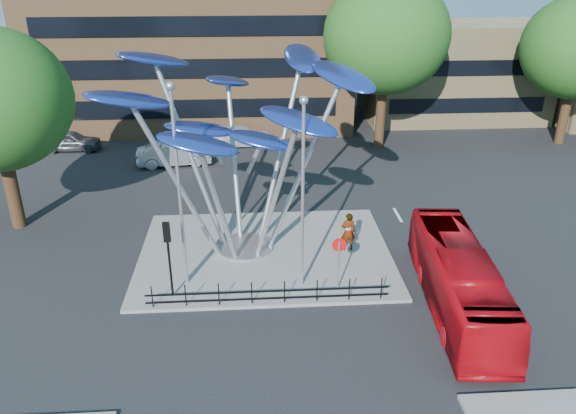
{
  "coord_description": "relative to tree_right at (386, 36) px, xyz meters",
  "views": [
    {
      "loc": [
        -1.49,
        -17.75,
        13.36
      ],
      "look_at": [
        -0.03,
        4.0,
        3.42
      ],
      "focal_mm": 35.0,
      "sensor_mm": 36.0,
      "label": 1
    }
  ],
  "objects": [
    {
      "name": "street_lamp_left",
      "position": [
        -12.5,
        -18.5,
        -2.68
      ],
      "size": [
        0.36,
        0.36,
        8.8
      ],
      "color": "#9EA0A5",
      "rests_on": "traffic_island"
    },
    {
      "name": "pedestrian",
      "position": [
        -5.0,
        -16.01,
        -6.92
      ],
      "size": [
        0.71,
        0.47,
        1.94
      ],
      "primitive_type": "imported",
      "rotation": [
        0.0,
        0.0,
        3.15
      ],
      "color": "gray",
      "rests_on": "traffic_island"
    },
    {
      "name": "traffic_light_island",
      "position": [
        -13.0,
        -19.5,
        -5.42
      ],
      "size": [
        0.28,
        0.18,
        3.42
      ],
      "color": "black",
      "rests_on": "traffic_island"
    },
    {
      "name": "street_lamp_right",
      "position": [
        -7.5,
        -19.0,
        -2.94
      ],
      "size": [
        0.36,
        0.36,
        8.3
      ],
      "color": "#9EA0A5",
      "rests_on": "traffic_island"
    },
    {
      "name": "no_entry_sign_island",
      "position": [
        -6.0,
        -19.48,
        -6.22
      ],
      "size": [
        0.6,
        0.1,
        2.45
      ],
      "color": "#9EA0A5",
      "rests_on": "traffic_island"
    },
    {
      "name": "pedestrian_railing_front",
      "position": [
        -9.0,
        -20.3,
        -7.48
      ],
      "size": [
        10.0,
        0.06,
        1.0
      ],
      "color": "black",
      "rests_on": "traffic_island"
    },
    {
      "name": "parked_car_mid",
      "position": [
        -14.83,
        -3.02,
        -7.22
      ],
      "size": [
        5.15,
        2.33,
        1.64
      ],
      "primitive_type": "imported",
      "rotation": [
        0.0,
        0.0,
        1.69
      ],
      "color": "#9E9FA5",
      "rests_on": "ground"
    },
    {
      "name": "traffic_island",
      "position": [
        -9.0,
        -16.0,
        -7.96
      ],
      "size": [
        12.0,
        9.0,
        0.15
      ],
      "primitive_type": "cube",
      "color": "slate",
      "rests_on": "ground"
    },
    {
      "name": "ground",
      "position": [
        -8.0,
        -22.0,
        -8.04
      ],
      "size": [
        120.0,
        120.0,
        0.0
      ],
      "primitive_type": "plane",
      "color": "black",
      "rests_on": "ground"
    },
    {
      "name": "leaf_sculpture",
      "position": [
        -10.07,
        -15.32,
        -1.16
      ],
      "size": [
        12.72,
        9.54,
        9.51
      ],
      "color": "#9EA0A5",
      "rests_on": "traffic_island"
    },
    {
      "name": "parked_car_left",
      "position": [
        -22.79,
        0.63,
        -7.3
      ],
      "size": [
        4.36,
        1.82,
        1.47
      ],
      "primitive_type": "imported",
      "rotation": [
        0.0,
        0.0,
        1.55
      ],
      "color": "#44474D",
      "rests_on": "ground"
    },
    {
      "name": "tree_right",
      "position": [
        0.0,
        0.0,
        0.0
      ],
      "size": [
        8.8,
        8.8,
        12.11
      ],
      "color": "black",
      "rests_on": "ground"
    },
    {
      "name": "red_bus",
      "position": [
        -1.35,
        -20.94,
        -6.71
      ],
      "size": [
        3.05,
        9.69,
        2.66
      ],
      "primitive_type": "imported",
      "rotation": [
        0.0,
        0.0,
        -0.09
      ],
      "color": "#B60811",
      "rests_on": "ground"
    },
    {
      "name": "parked_car_right",
      "position": [
        -10.05,
        1.0,
        -7.34
      ],
      "size": [
        5.0,
        2.44,
        1.4
      ],
      "primitive_type": "imported",
      "rotation": [
        0.0,
        0.0,
        1.67
      ],
      "color": "beige",
      "rests_on": "ground"
    },
    {
      "name": "low_building_near",
      "position": [
        8.0,
        8.0,
        -4.04
      ],
      "size": [
        15.0,
        8.0,
        8.0
      ],
      "primitive_type": "cube",
      "color": "tan",
      "rests_on": "ground"
    }
  ]
}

